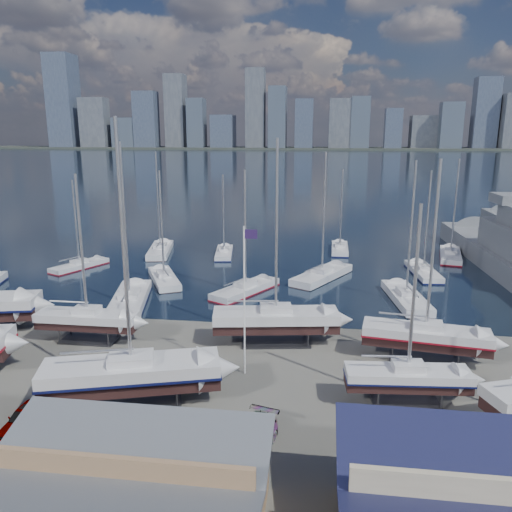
# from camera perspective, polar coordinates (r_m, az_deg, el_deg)

# --- Properties ---
(ground) EXTENTS (1400.00, 1400.00, 0.00)m
(ground) POSITION_cam_1_polar(r_m,az_deg,el_deg) (38.57, -5.70, -13.01)
(ground) COLOR #605E59
(ground) RESTS_ON ground
(water) EXTENTS (1400.00, 600.00, 0.40)m
(water) POSITION_cam_1_polar(r_m,az_deg,el_deg) (344.01, 6.31, 10.75)
(water) COLOR #1B2A3E
(water) RESTS_ON ground
(far_shore) EXTENTS (1400.00, 80.00, 2.20)m
(far_shore) POSITION_cam_1_polar(r_m,az_deg,el_deg) (603.74, 6.95, 12.11)
(far_shore) COLOR #2D332D
(far_shore) RESTS_ON ground
(skyline) EXTENTS (639.14, 43.80, 107.69)m
(skyline) POSITION_cam_1_polar(r_m,az_deg,el_deg) (597.84, 6.27, 15.75)
(skyline) COLOR #475166
(skyline) RESTS_ON far_shore
(shed_grey) EXTENTS (12.60, 8.40, 4.17)m
(shed_grey) POSITION_cam_1_polar(r_m,az_deg,el_deg) (24.55, -15.21, -24.96)
(shed_grey) COLOR #8C6B4C
(shed_grey) RESTS_ON ground
(sailboat_cradle_2) EXTENTS (8.65, 2.43, 14.26)m
(sailboat_cradle_2) POSITION_cam_1_polar(r_m,az_deg,el_deg) (45.19, -18.69, -6.84)
(sailboat_cradle_2) COLOR #2D2D33
(sailboat_cradle_2) RESTS_ON ground
(sailboat_cradle_3) EXTENTS (11.90, 6.35, 18.34)m
(sailboat_cradle_3) POSITION_cam_1_polar(r_m,az_deg,el_deg) (34.23, -14.01, -12.92)
(sailboat_cradle_3) COLOR #2D2D33
(sailboat_cradle_3) RESTS_ON ground
(sailboat_cradle_4) EXTENTS (10.83, 4.55, 17.06)m
(sailboat_cradle_4) POSITION_cam_1_polar(r_m,az_deg,el_deg) (42.42, 2.27, -7.25)
(sailboat_cradle_4) COLOR #2D2D33
(sailboat_cradle_4) RESTS_ON ground
(sailboat_cradle_5) EXTENTS (8.25, 2.93, 13.29)m
(sailboat_cradle_5) POSITION_cam_1_polar(r_m,az_deg,el_deg) (34.83, 16.93, -13.11)
(sailboat_cradle_5) COLOR #2D2D33
(sailboat_cradle_5) RESTS_ON ground
(sailboat_cradle_6) EXTENTS (9.94, 4.09, 15.63)m
(sailboat_cradle_6) POSITION_cam_1_polar(r_m,az_deg,el_deg) (41.43, 18.81, -8.65)
(sailboat_cradle_6) COLOR #2D2D33
(sailboat_cradle_6) RESTS_ON ground
(sailboat_moored_1) EXTENTS (5.55, 8.37, 12.22)m
(sailboat_moored_1) POSITION_cam_1_polar(r_m,az_deg,el_deg) (70.03, -19.51, -1.12)
(sailboat_moored_1) COLOR black
(sailboat_moored_1) RESTS_ON water
(sailboat_moored_2) EXTENTS (4.89, 10.74, 15.67)m
(sailboat_moored_2) POSITION_cam_1_polar(r_m,az_deg,el_deg) (75.64, -10.88, 0.51)
(sailboat_moored_2) COLOR black
(sailboat_moored_2) RESTS_ON water
(sailboat_moored_3) EXTENTS (5.80, 12.09, 17.43)m
(sailboat_moored_3) POSITION_cam_1_polar(r_m,az_deg,el_deg) (53.63, -14.21, -5.18)
(sailboat_moored_3) COLOR black
(sailboat_moored_3) RESTS_ON water
(sailboat_moored_4) EXTENTS (6.46, 9.40, 13.93)m
(sailboat_moored_4) POSITION_cam_1_polar(r_m,az_deg,el_deg) (60.92, -10.45, -2.69)
(sailboat_moored_4) COLOR black
(sailboat_moored_4) RESTS_ON water
(sailboat_moored_5) EXTENTS (3.46, 8.49, 12.33)m
(sailboat_moored_5) POSITION_cam_1_polar(r_m,az_deg,el_deg) (73.19, -3.66, 0.28)
(sailboat_moored_5) COLOR black
(sailboat_moored_5) RESTS_ON water
(sailboat_moored_6) EXTENTS (7.06, 9.66, 14.33)m
(sailboat_moored_6) POSITION_cam_1_polar(r_m,az_deg,el_deg) (55.88, -1.21, -3.98)
(sailboat_moored_6) COLOR black
(sailboat_moored_6) RESTS_ON water
(sailboat_moored_7) EXTENTS (7.73, 10.76, 16.07)m
(sailboat_moored_7) POSITION_cam_1_polar(r_m,az_deg,el_deg) (61.73, 7.55, -2.36)
(sailboat_moored_7) COLOR black
(sailboat_moored_7) RESTS_ON water
(sailboat_moored_8) EXTENTS (2.57, 8.70, 12.94)m
(sailboat_moored_8) POSITION_cam_1_polar(r_m,az_deg,el_deg) (76.74, 9.55, 0.74)
(sailboat_moored_8) COLOR black
(sailboat_moored_8) RESTS_ON water
(sailboat_moored_9) EXTENTS (4.16, 10.56, 15.52)m
(sailboat_moored_9) POSITION_cam_1_polar(r_m,az_deg,el_deg) (55.32, 16.76, -4.75)
(sailboat_moored_9) COLOR black
(sailboat_moored_9) RESTS_ON water
(sailboat_moored_10) EXTENTS (3.36, 9.36, 13.71)m
(sailboat_moored_10) POSITION_cam_1_polar(r_m,az_deg,el_deg) (66.46, 18.56, -1.82)
(sailboat_moored_10) COLOR black
(sailboat_moored_10) RESTS_ON water
(sailboat_moored_11) EXTENTS (4.69, 10.20, 14.72)m
(sailboat_moored_11) POSITION_cam_1_polar(r_m,az_deg,el_deg) (76.55, 21.32, -0.05)
(sailboat_moored_11) COLOR black
(sailboat_moored_11) RESTS_ON water
(car_a) EXTENTS (1.84, 4.37, 1.48)m
(car_a) POSITION_cam_1_polar(r_m,az_deg,el_deg) (34.45, -24.69, -16.39)
(car_a) COLOR gray
(car_a) RESTS_ON ground
(car_b) EXTENTS (4.14, 2.54, 1.29)m
(car_b) POSITION_cam_1_polar(r_m,az_deg,el_deg) (29.41, -8.98, -20.97)
(car_b) COLOR gray
(car_b) RESTS_ON ground
(car_c) EXTENTS (3.39, 5.77, 1.51)m
(car_c) POSITION_cam_1_polar(r_m,az_deg,el_deg) (30.47, -12.38, -19.55)
(car_c) COLOR gray
(car_c) RESTS_ON ground
(car_d) EXTENTS (3.40, 5.62, 1.52)m
(car_d) POSITION_cam_1_polar(r_m,az_deg,el_deg) (29.48, -0.87, -20.42)
(car_d) COLOR gray
(car_d) RESTS_ON ground
(flagpole) EXTENTS (0.99, 0.12, 11.14)m
(flagpole) POSITION_cam_1_polar(r_m,az_deg,el_deg) (35.69, -1.23, -4.13)
(flagpole) COLOR white
(flagpole) RESTS_ON ground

